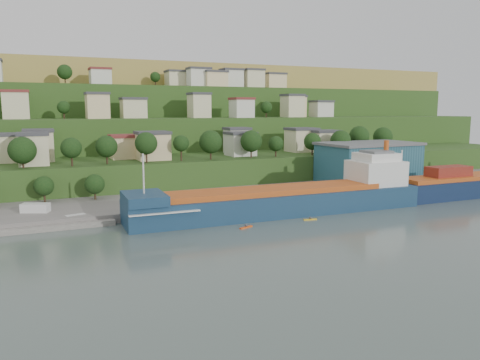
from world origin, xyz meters
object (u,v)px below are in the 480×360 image
warehouse (368,162)px  cargo_ship_near (289,201)px  caravan (36,210)px  kayak_orange (246,227)px

warehouse → cargo_ship_near: bearing=-153.8°
caravan → kayak_orange: 48.61m
warehouse → caravan: warehouse is taller
cargo_ship_near → kayak_orange: (-15.76, -9.08, -2.82)m
cargo_ship_near → caravan: size_ratio=12.31×
warehouse → caravan: (-99.28, -6.12, -5.81)m
caravan → warehouse: bearing=26.8°
cargo_ship_near → kayak_orange: cargo_ship_near is taller
caravan → kayak_orange: caravan is taller
warehouse → kayak_orange: 66.39m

